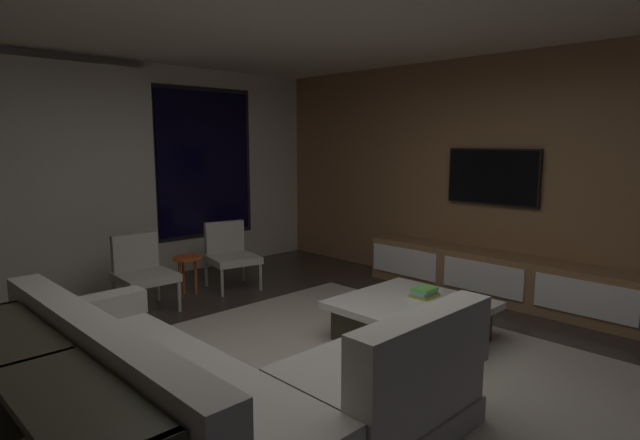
# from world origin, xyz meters

# --- Properties ---
(floor) EXTENTS (9.20, 9.20, 0.00)m
(floor) POSITION_xyz_m (0.00, 0.00, 0.00)
(floor) COLOR #332B26
(back_wall_with_window) EXTENTS (6.60, 0.30, 2.70)m
(back_wall_with_window) POSITION_xyz_m (-0.06, 3.62, 1.34)
(back_wall_with_window) COLOR beige
(back_wall_with_window) RESTS_ON floor
(media_wall) EXTENTS (0.12, 7.80, 2.70)m
(media_wall) POSITION_xyz_m (3.06, 0.00, 1.35)
(media_wall) COLOR #8E6642
(media_wall) RESTS_ON floor
(area_rug) EXTENTS (3.20, 3.80, 0.01)m
(area_rug) POSITION_xyz_m (0.35, -0.10, 0.01)
(area_rug) COLOR #ADA391
(area_rug) RESTS_ON floor
(sectional_couch) EXTENTS (1.98, 2.50, 0.82)m
(sectional_couch) POSITION_xyz_m (-0.96, -0.13, 0.29)
(sectional_couch) COLOR gray
(sectional_couch) RESTS_ON floor
(coffee_table) EXTENTS (1.16, 1.16, 0.36)m
(coffee_table) POSITION_xyz_m (1.11, -0.02, 0.19)
(coffee_table) COLOR #322F22
(coffee_table) RESTS_ON floor
(book_stack_on_coffee_table) EXTENTS (0.24, 0.20, 0.09)m
(book_stack_on_coffee_table) POSITION_xyz_m (1.30, -0.01, 0.40)
(book_stack_on_coffee_table) COLOR gold
(book_stack_on_coffee_table) RESTS_ON coffee_table
(accent_chair_near_window) EXTENTS (0.64, 0.66, 0.78)m
(accent_chair_near_window) POSITION_xyz_m (0.97, 2.55, 0.43)
(accent_chair_near_window) COLOR #B2ADA0
(accent_chair_near_window) RESTS_ON floor
(accent_chair_by_curtain) EXTENTS (0.56, 0.58, 0.78)m
(accent_chair_by_curtain) POSITION_xyz_m (-0.17, 2.48, 0.43)
(accent_chair_by_curtain) COLOR #B2ADA0
(accent_chair_by_curtain) RESTS_ON floor
(side_stool) EXTENTS (0.32, 0.32, 0.46)m
(side_stool) POSITION_xyz_m (0.40, 2.56, 0.37)
(side_stool) COLOR #BF4C1E
(side_stool) RESTS_ON floor
(media_console) EXTENTS (0.46, 3.10, 0.52)m
(media_console) POSITION_xyz_m (2.77, 0.05, 0.25)
(media_console) COLOR #8E6642
(media_console) RESTS_ON floor
(mounted_tv) EXTENTS (0.05, 1.09, 0.63)m
(mounted_tv) POSITION_xyz_m (2.95, 0.25, 1.35)
(mounted_tv) COLOR black
(console_table_behind_couch) EXTENTS (0.40, 2.10, 0.74)m
(console_table_behind_couch) POSITION_xyz_m (-1.87, 0.01, 0.42)
(console_table_behind_couch) COLOR #322F22
(console_table_behind_couch) RESTS_ON floor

